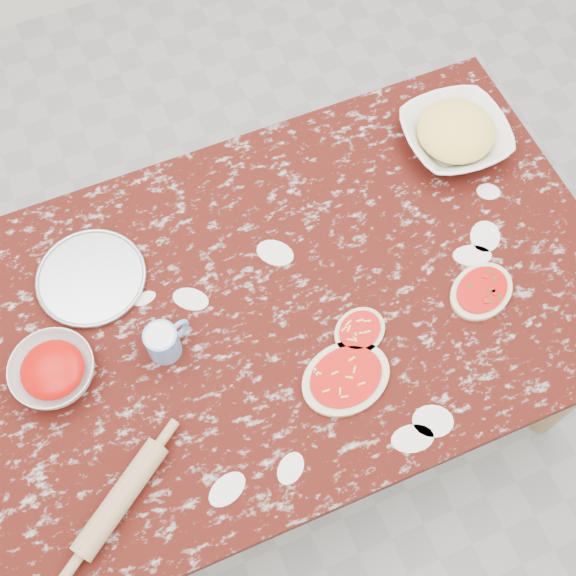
# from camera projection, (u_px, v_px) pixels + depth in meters

# --- Properties ---
(ground) EXTENTS (4.00, 4.00, 0.00)m
(ground) POSITION_uv_depth(u_px,v_px,m) (288.00, 392.00, 2.46)
(ground) COLOR gray
(worktable) EXTENTS (1.60, 1.00, 0.75)m
(worktable) POSITION_uv_depth(u_px,v_px,m) (288.00, 311.00, 1.86)
(worktable) COLOR #330C08
(worktable) RESTS_ON ground
(pizza_tray) EXTENTS (0.34, 0.34, 0.01)m
(pizza_tray) POSITION_uv_depth(u_px,v_px,m) (91.00, 278.00, 1.80)
(pizza_tray) COLOR #B2B2B7
(pizza_tray) RESTS_ON worktable
(sauce_bowl) EXTENTS (0.23, 0.23, 0.06)m
(sauce_bowl) POSITION_uv_depth(u_px,v_px,m) (54.00, 372.00, 1.67)
(sauce_bowl) COLOR white
(sauce_bowl) RESTS_ON worktable
(cheese_bowl) EXTENTS (0.29, 0.29, 0.07)m
(cheese_bowl) POSITION_uv_depth(u_px,v_px,m) (454.00, 136.00, 1.95)
(cheese_bowl) COLOR white
(cheese_bowl) RESTS_ON worktable
(flour_mug) EXTENTS (0.11, 0.08, 0.09)m
(flour_mug) POSITION_uv_depth(u_px,v_px,m) (164.00, 341.00, 1.68)
(flour_mug) COLOR #6B94E0
(flour_mug) RESTS_ON worktable
(pizza_left) EXTENTS (0.24, 0.20, 0.02)m
(pizza_left) POSITION_uv_depth(u_px,v_px,m) (346.00, 378.00, 1.68)
(pizza_left) COLOR beige
(pizza_left) RESTS_ON worktable
(pizza_mid) EXTENTS (0.16, 0.15, 0.02)m
(pizza_mid) POSITION_uv_depth(u_px,v_px,m) (360.00, 331.00, 1.73)
(pizza_mid) COLOR beige
(pizza_mid) RESTS_ON worktable
(pizza_right) EXTENTS (0.21, 0.19, 0.02)m
(pizza_right) POSITION_uv_depth(u_px,v_px,m) (481.00, 291.00, 1.78)
(pizza_right) COLOR beige
(pizza_right) RESTS_ON worktable
(rolling_pin) EXTENTS (0.25, 0.20, 0.05)m
(rolling_pin) POSITION_uv_depth(u_px,v_px,m) (121.00, 498.00, 1.55)
(rolling_pin) COLOR tan
(rolling_pin) RESTS_ON worktable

